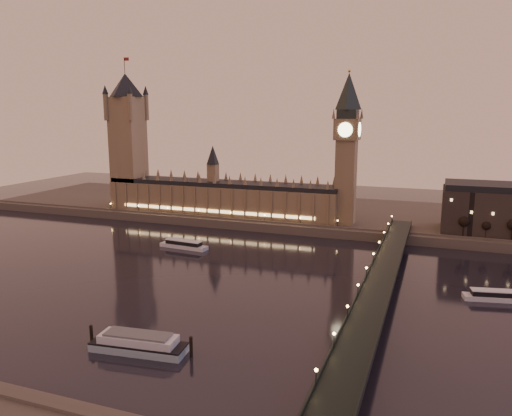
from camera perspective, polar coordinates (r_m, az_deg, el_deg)
The scene contains 11 objects.
ground at distance 259.28m, azimuth -6.96°, elevation -7.70°, with size 700.00×700.00×0.00m, color black.
far_embankment at distance 399.98m, azimuth 7.78°, elevation -0.65°, with size 560.00×130.00×6.00m, color #423D35.
palace_of_westminster at distance 377.16m, azimuth -4.08°, elevation 1.62°, with size 180.00×26.62×52.00m.
victoria_tower at distance 412.07m, azimuth -14.45°, elevation 8.25°, with size 31.68×31.68×118.00m.
big_ben at distance 344.70m, azimuth 10.36°, elevation 7.66°, with size 17.68×17.68×104.00m.
westminster_bridge at distance 232.19m, azimuth 13.82°, elevation -8.75°, with size 13.20×260.00×15.30m.
bare_tree_0 at distance 334.25m, azimuth 22.40°, elevation -1.60°, with size 5.77×5.77×11.74m.
bare_tree_1 at distance 335.23m, azimuth 24.91°, elevation -1.76°, with size 5.77×5.77×11.74m.
cruise_boat_a at distance 310.81m, azimuth -8.26°, elevation -4.16°, with size 31.85×9.56×5.02m.
cruise_boat_b at distance 248.63m, azimuth 25.54°, elevation -9.04°, with size 26.56×11.37×4.76m.
moored_barge at distance 184.78m, azimuth -13.29°, elevation -14.82°, with size 39.15×13.16×7.22m.
Camera 1 is at (113.68, -218.00, 82.33)m, focal length 35.00 mm.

